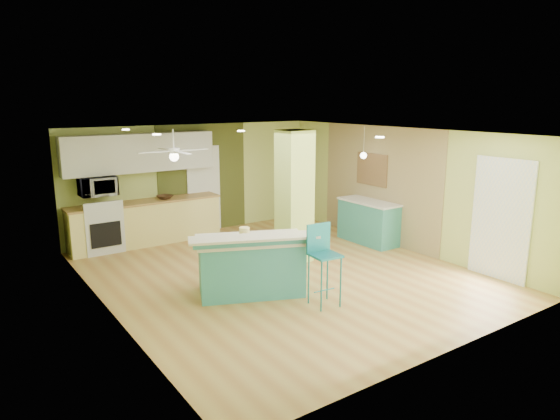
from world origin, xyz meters
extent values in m
cube|color=#A37239|center=(0.00, 0.00, -0.01)|extent=(6.00, 7.00, 0.01)
cube|color=white|center=(0.00, 0.00, 2.50)|extent=(6.00, 7.00, 0.01)
cube|color=#B8C66A|center=(0.00, 3.50, 1.25)|extent=(6.00, 0.01, 2.50)
cube|color=#B8C66A|center=(0.00, -3.50, 1.25)|extent=(6.00, 0.01, 2.50)
cube|color=#B8C66A|center=(-3.00, 0.00, 1.25)|extent=(0.01, 7.00, 2.50)
cube|color=#B8C66A|center=(3.00, 0.00, 1.25)|extent=(0.01, 7.00, 2.50)
cube|color=olive|center=(2.99, 0.60, 1.25)|extent=(0.02, 3.40, 2.50)
cube|color=#474C1E|center=(0.20, 3.49, 1.25)|extent=(2.20, 0.02, 2.50)
cube|color=white|center=(0.20, 3.46, 1.00)|extent=(0.82, 0.05, 2.00)
cube|color=white|center=(2.97, -2.30, 1.05)|extent=(0.04, 1.08, 2.10)
cube|color=#C2DA65|center=(0.65, 0.50, 1.25)|extent=(0.55, 0.55, 2.50)
cube|color=#EBD97B|center=(-1.30, 3.20, 0.45)|extent=(3.20, 0.60, 0.90)
cube|color=olive|center=(-1.30, 3.20, 0.92)|extent=(3.25, 0.63, 0.04)
cube|color=silver|center=(-2.25, 3.20, 0.45)|extent=(0.76, 0.64, 0.90)
cube|color=black|center=(-2.25, 2.87, 0.42)|extent=(0.59, 0.02, 0.50)
cube|color=silver|center=(-2.25, 2.90, 0.99)|extent=(0.76, 0.06, 0.18)
cube|color=silver|center=(-1.30, 3.32, 1.95)|extent=(3.20, 0.34, 0.80)
imported|color=silver|center=(-2.25, 3.20, 1.35)|extent=(0.70, 0.48, 0.39)
cylinder|color=white|center=(-1.10, 2.00, 2.30)|extent=(0.03, 0.03, 0.40)
cylinder|color=white|center=(-1.10, 2.00, 2.10)|extent=(0.24, 0.24, 0.10)
sphere|color=white|center=(-1.10, 2.00, 1.98)|extent=(0.18, 0.18, 0.18)
cylinder|color=white|center=(2.65, 0.75, 2.19)|extent=(0.01, 0.01, 0.62)
sphere|color=white|center=(2.65, 0.75, 1.88)|extent=(0.14, 0.14, 0.14)
cube|color=brown|center=(2.96, 0.80, 1.55)|extent=(0.03, 0.90, 0.70)
cube|color=teal|center=(-0.90, -0.46, 0.43)|extent=(1.81, 1.38, 0.86)
cube|color=beige|center=(-0.90, -0.46, 0.88)|extent=(1.93, 1.50, 0.05)
cube|color=teal|center=(-1.05, -0.81, 0.97)|extent=(1.74, 0.83, 0.12)
cube|color=beige|center=(-1.05, -0.81, 1.03)|extent=(1.96, 1.13, 0.04)
cylinder|color=#1C727E|center=(-0.44, -1.68, 0.39)|extent=(0.03, 0.03, 0.78)
cylinder|color=#1C727E|center=(-0.10, -1.71, 0.39)|extent=(0.03, 0.03, 0.78)
cylinder|color=#1C727E|center=(-0.41, -1.33, 0.39)|extent=(0.03, 0.03, 0.78)
cylinder|color=#1C727E|center=(-0.07, -1.36, 0.39)|extent=(0.03, 0.03, 0.78)
cube|color=#1C727E|center=(-0.26, -1.52, 0.79)|extent=(0.44, 0.44, 0.03)
cube|color=#1C727E|center=(-0.24, -1.34, 1.02)|extent=(0.41, 0.07, 0.43)
cube|color=teal|center=(2.70, 0.58, 0.44)|extent=(0.57, 1.37, 0.88)
cube|color=silver|center=(2.70, 0.58, 0.90)|extent=(0.61, 1.43, 0.04)
imported|color=#3D2718|center=(-0.88, 3.16, 0.98)|extent=(0.44, 0.44, 0.08)
cylinder|color=yellow|center=(-0.96, -0.37, 0.99)|extent=(0.17, 0.17, 0.17)
camera|label=1|loc=(-4.82, -6.97, 3.06)|focal=32.00mm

